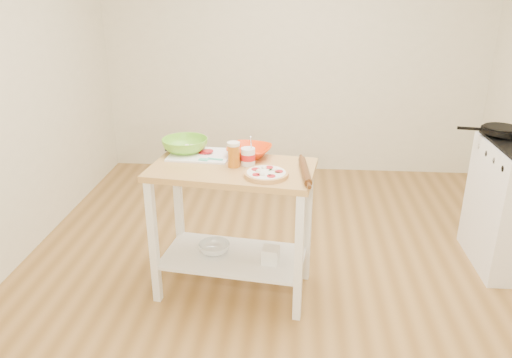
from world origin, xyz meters
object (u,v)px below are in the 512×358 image
at_px(cutting_board, 200,154).
at_px(orange_bowl, 249,151).
at_px(pizza, 266,174).
at_px(spatula, 210,159).
at_px(skillet, 500,130).
at_px(yogurt_tub, 248,157).
at_px(prep_island, 233,204).
at_px(beer_pint, 234,154).
at_px(knife, 179,149).
at_px(shelf_glass_bowl, 214,248).
at_px(green_bowl, 185,145).
at_px(rolling_pin, 305,171).
at_px(shelf_bin, 270,255).

distance_m(cutting_board, orange_bowl, 0.33).
relative_size(pizza, spatula, 1.69).
bearing_deg(pizza, skillet, 27.15).
relative_size(spatula, yogurt_tub, 0.80).
bearing_deg(pizza, yogurt_tub, 124.86).
relative_size(prep_island, orange_bowl, 3.83).
bearing_deg(beer_pint, spatula, 155.58).
xyz_separation_m(skillet, knife, (-2.25, -0.44, -0.06)).
bearing_deg(pizza, orange_bowl, 111.10).
height_order(orange_bowl, yogurt_tub, yogurt_tub).
bearing_deg(shelf_glass_bowl, pizza, -25.43).
bearing_deg(skillet, green_bowl, -160.89).
height_order(pizza, beer_pint, beer_pint).
distance_m(cutting_board, knife, 0.17).
bearing_deg(orange_bowl, yogurt_tub, -87.38).
xyz_separation_m(green_bowl, beer_pint, (0.36, -0.25, 0.03)).
xyz_separation_m(spatula, rolling_pin, (0.61, -0.18, 0.01)).
xyz_separation_m(pizza, knife, (-0.61, 0.40, 0.00)).
bearing_deg(cutting_board, skillet, 17.24).
xyz_separation_m(beer_pint, shelf_glass_bowl, (-0.15, 0.03, -0.69)).
height_order(prep_island, pizza, pizza).
height_order(spatula, yogurt_tub, yogurt_tub).
bearing_deg(prep_island, knife, 146.65).
distance_m(prep_island, shelf_bin, 0.42).
bearing_deg(skillet, rolling_pin, -142.91).
xyz_separation_m(skillet, spatula, (-2.02, -0.62, -0.06)).
bearing_deg(yogurt_tub, pizza, -55.14).
bearing_deg(shelf_bin, beer_pint, 163.87).
height_order(beer_pint, rolling_pin, beer_pint).
relative_size(prep_island, green_bowl, 3.54).
bearing_deg(shelf_glass_bowl, skillet, 18.51).
bearing_deg(cutting_board, orange_bowl, 5.48).
relative_size(cutting_board, yogurt_tub, 2.13).
distance_m(skillet, pizza, 1.84).
height_order(spatula, knife, knife).
relative_size(knife, yogurt_tub, 1.36).
relative_size(knife, shelf_bin, 2.51).
xyz_separation_m(cutting_board, orange_bowl, (0.33, 0.01, 0.03)).
relative_size(prep_island, cutting_board, 2.59).
distance_m(pizza, beer_pint, 0.27).
xyz_separation_m(skillet, shelf_bin, (-1.61, -0.76, -0.66)).
bearing_deg(yogurt_tub, skillet, 20.49).
bearing_deg(orange_bowl, knife, 173.80).
relative_size(cutting_board, green_bowl, 1.37).
relative_size(knife, beer_pint, 1.69).
height_order(cutting_board, knife, cutting_board).
bearing_deg(green_bowl, knife, 170.89).
xyz_separation_m(spatula, shelf_bin, (0.40, -0.14, -0.60)).
height_order(prep_island, beer_pint, beer_pint).
height_order(cutting_board, spatula, cutting_board).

